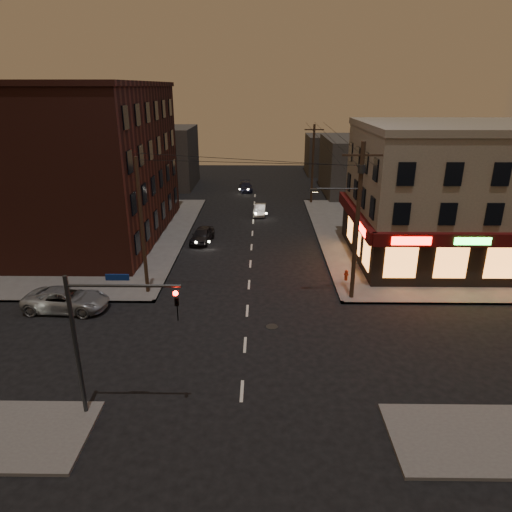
{
  "coord_description": "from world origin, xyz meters",
  "views": [
    {
      "loc": [
        0.87,
        -21.45,
        13.14
      ],
      "look_at": [
        0.53,
        5.23,
        3.2
      ],
      "focal_mm": 32.0,
      "sensor_mm": 36.0,
      "label": 1
    }
  ],
  "objects_px": {
    "sedan_mid": "(260,210)",
    "fire_hydrant": "(346,275)",
    "suv_cross": "(67,299)",
    "sedan_near": "(202,235)",
    "sedan_far": "(246,187)"
  },
  "relations": [
    {
      "from": "sedan_mid",
      "to": "fire_hydrant",
      "type": "distance_m",
      "value": 19.16
    },
    {
      "from": "sedan_near",
      "to": "sedan_far",
      "type": "xyz_separation_m",
      "value": [
        3.19,
        21.39,
        -0.09
      ]
    },
    {
      "from": "sedan_mid",
      "to": "fire_hydrant",
      "type": "height_order",
      "value": "sedan_mid"
    },
    {
      "from": "sedan_mid",
      "to": "sedan_far",
      "type": "height_order",
      "value": "sedan_mid"
    },
    {
      "from": "sedan_mid",
      "to": "fire_hydrant",
      "type": "bearing_deg",
      "value": -67.25
    },
    {
      "from": "suv_cross",
      "to": "sedan_mid",
      "type": "height_order",
      "value": "suv_cross"
    },
    {
      "from": "sedan_near",
      "to": "fire_hydrant",
      "type": "bearing_deg",
      "value": -29.73
    },
    {
      "from": "sedan_near",
      "to": "sedan_far",
      "type": "distance_m",
      "value": 21.62
    },
    {
      "from": "suv_cross",
      "to": "sedan_mid",
      "type": "distance_m",
      "value": 25.63
    },
    {
      "from": "sedan_far",
      "to": "fire_hydrant",
      "type": "xyz_separation_m",
      "value": [
        8.18,
        -30.17,
        -0.01
      ]
    },
    {
      "from": "sedan_mid",
      "to": "sedan_far",
      "type": "distance_m",
      "value": 12.21
    },
    {
      "from": "sedan_near",
      "to": "fire_hydrant",
      "type": "height_order",
      "value": "sedan_near"
    },
    {
      "from": "suv_cross",
      "to": "sedan_near",
      "type": "bearing_deg",
      "value": -23.21
    },
    {
      "from": "suv_cross",
      "to": "sedan_mid",
      "type": "relative_size",
      "value": 1.44
    },
    {
      "from": "suv_cross",
      "to": "sedan_near",
      "type": "relative_size",
      "value": 1.3
    }
  ]
}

